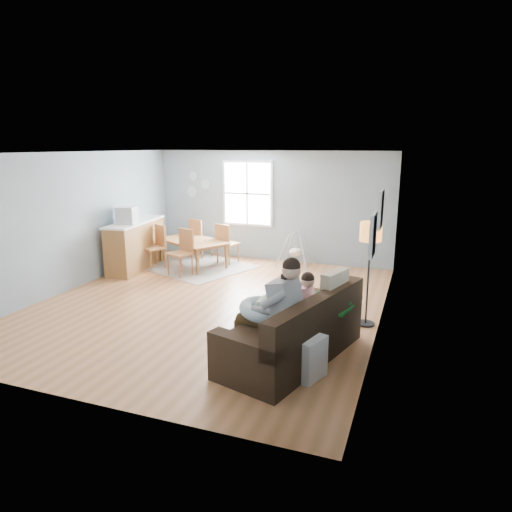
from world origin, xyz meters
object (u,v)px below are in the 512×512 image
at_px(baby_swing, 296,251).
at_px(chair_se, 183,249).
at_px(storage_cube, 302,355).
at_px(chair_sw, 157,243).
at_px(toddler, 300,297).
at_px(chair_nw, 199,236).
at_px(chair_ne, 225,241).
at_px(father, 274,307).
at_px(monitor, 126,215).
at_px(floor_lamp, 370,241).
at_px(counter, 136,244).
at_px(dining_table, 192,253).
at_px(sofa, 296,335).

bearing_deg(baby_swing, chair_se, -143.80).
height_order(storage_cube, chair_sw, chair_sw).
xyz_separation_m(storage_cube, chair_se, (-3.64, 3.56, 0.32)).
relative_size(toddler, baby_swing, 1.11).
distance_m(chair_nw, baby_swing, 2.58).
distance_m(chair_ne, baby_swing, 1.72).
bearing_deg(father, monitor, 144.62).
height_order(toddler, chair_nw, toddler).
relative_size(father, storage_cube, 2.49).
bearing_deg(floor_lamp, counter, 162.64).
distance_m(toddler, counter, 5.62).
height_order(toddler, dining_table, toddler).
distance_m(chair_sw, chair_ne, 1.63).
height_order(toddler, storage_cube, toddler).
height_order(father, floor_lamp, floor_lamp).
xyz_separation_m(father, chair_se, (-3.22, 3.42, -0.21)).
xyz_separation_m(toddler, floor_lamp, (0.76, 1.31, 0.60)).
relative_size(storage_cube, counter, 0.29).
distance_m(toddler, baby_swing, 4.68).
bearing_deg(father, chair_se, 133.28).
bearing_deg(chair_nw, baby_swing, 0.33).
bearing_deg(dining_table, chair_ne, 60.75).
distance_m(chair_se, counter, 1.31).
bearing_deg(chair_ne, chair_nw, 158.79).
distance_m(chair_nw, monitor, 2.13).
bearing_deg(chair_se, toddler, -40.19).
distance_m(father, counter, 5.75).
bearing_deg(baby_swing, sofa, -74.76).
distance_m(dining_table, chair_ne, 0.86).
height_order(dining_table, monitor, monitor).
relative_size(monitor, baby_swing, 0.57).
height_order(toddler, baby_swing, toddler).
bearing_deg(chair_nw, dining_table, -75.56).
distance_m(father, chair_se, 4.70).
distance_m(toddler, chair_sw, 5.40).
bearing_deg(chair_nw, floor_lamp, -34.47).
height_order(dining_table, chair_ne, chair_ne).
bearing_deg(counter, chair_se, -5.63).
relative_size(floor_lamp, storage_cube, 2.80).
bearing_deg(sofa, dining_table, 133.00).
relative_size(father, floor_lamp, 0.89).
bearing_deg(chair_se, chair_sw, 158.84).
bearing_deg(toddler, chair_ne, 125.50).
distance_m(sofa, dining_table, 5.36).
xyz_separation_m(storage_cube, monitor, (-4.88, 3.32, 1.04)).
distance_m(dining_table, chair_sw, 0.85).
relative_size(chair_se, monitor, 2.15).
bearing_deg(toddler, dining_table, 134.64).
height_order(chair_se, counter, counter).
bearing_deg(chair_se, monitor, -168.73).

